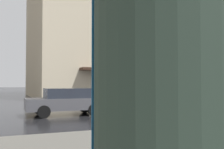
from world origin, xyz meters
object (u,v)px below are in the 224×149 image
Objects in this scene: car_champagne at (125,96)px; car_dark_grey at (67,101)px; billboard_column at (174,48)px; pedestrian_with_floral_umbrella at (217,77)px.

car_champagne is 1.00× the size of car_dark_grey.
billboard_column is 16.19m from car_champagne.
billboard_column is 11.97m from car_dark_grey.
billboard_column is 0.86× the size of car_dark_grey.
car_champagne is (14.79, -6.49, -1.21)m from billboard_column.
car_dark_grey is 2.02× the size of pedestrian_with_floral_umbrella.
car_dark_grey is at bearing 122.19° from car_champagne.
pedestrian_with_floral_umbrella is at bearing -168.89° from car_dark_grey.
billboard_column is 1.75× the size of pedestrian_with_floral_umbrella.
billboard_column is at bearing 156.32° from car_champagne.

